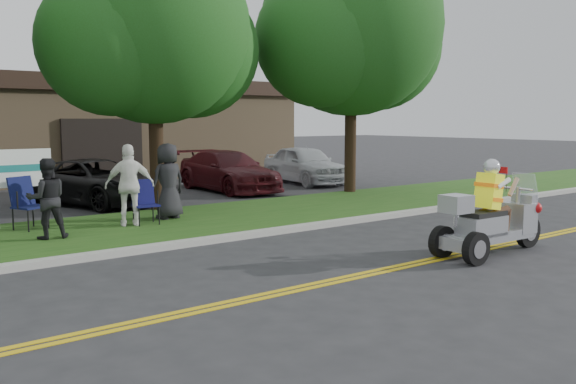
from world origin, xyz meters
TOP-DOWN VIEW (x-y plane):
  - ground at (0.00, 0.00)m, footprint 120.00×120.00m
  - centerline_near at (0.00, -0.58)m, footprint 60.00×0.10m
  - centerline_far at (0.00, -0.42)m, footprint 60.00×0.10m
  - curb at (0.00, 3.05)m, footprint 60.00×0.25m
  - grass_verge at (0.00, 5.20)m, footprint 60.00×4.00m
  - commercial_building at (2.00, 18.98)m, footprint 18.00×8.20m
  - tree_mid at (0.55, 7.23)m, footprint 5.88×4.80m
  - tree_right at (7.06, 7.03)m, footprint 6.86×5.60m
  - business_sign at (-2.90, 6.60)m, footprint 1.25×0.06m
  - trike_scooter at (3.02, -0.84)m, footprint 2.59×0.88m
  - lawn_chair_a at (-0.70, 5.33)m, footprint 0.56×0.58m
  - lawn_chair_b at (-2.92, 6.23)m, footprint 0.77×0.78m
  - spectator_adult_mid at (-2.88, 4.87)m, footprint 0.83×0.69m
  - spectator_adult_right at (-1.05, 5.26)m, footprint 1.11×0.74m
  - spectator_chair_b at (0.03, 5.64)m, footprint 0.92×0.67m
  - parked_car_mid at (-0.20, 9.63)m, footprint 3.53×5.03m
  - parked_car_right at (4.50, 10.24)m, footprint 1.90×4.59m
  - parked_car_far_right at (8.00, 10.50)m, footprint 2.23×4.36m

SIDE VIEW (x-z plane):
  - ground at x=0.00m, z-range 0.00..0.00m
  - centerline_near at x=0.00m, z-range 0.00..0.01m
  - centerline_far at x=0.00m, z-range 0.00..0.01m
  - grass_verge at x=0.00m, z-range 0.01..0.11m
  - curb at x=0.00m, z-range 0.00..0.12m
  - trike_scooter at x=3.02m, z-range -0.26..1.44m
  - parked_car_mid at x=-0.20m, z-range 0.00..1.27m
  - lawn_chair_a at x=-0.70m, z-range 0.17..1.13m
  - parked_car_right at x=4.50m, z-range 0.00..1.33m
  - parked_car_far_right at x=8.00m, z-range 0.00..1.42m
  - lawn_chair_b at x=-2.92m, z-range 0.17..1.26m
  - spectator_adult_mid at x=-2.88m, z-range 0.10..1.65m
  - spectator_chair_b at x=0.03m, z-range 0.10..1.84m
  - spectator_adult_right at x=-1.05m, z-range 0.10..1.86m
  - business_sign at x=-2.90m, z-range 0.38..2.13m
  - commercial_building at x=2.00m, z-range 0.01..4.01m
  - tree_mid at x=0.55m, z-range 0.91..7.96m
  - tree_right at x=7.06m, z-range 0.99..9.06m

